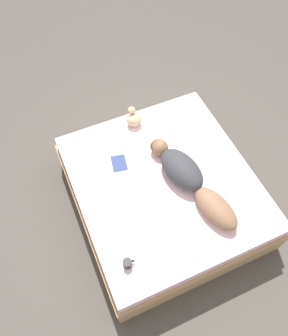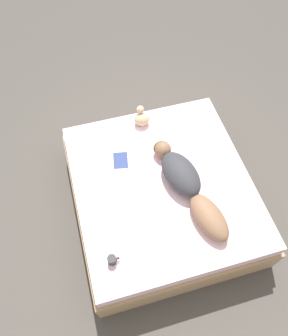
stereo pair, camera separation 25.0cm
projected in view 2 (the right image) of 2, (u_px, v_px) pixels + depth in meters
name	position (u px, v px, depth m)	size (l,w,h in m)	color
ground_plane	(160.00, 205.00, 3.83)	(12.00, 12.00, 0.00)	#4C4742
bed	(161.00, 195.00, 3.60)	(1.85, 2.01, 0.55)	tan
person	(187.00, 184.00, 3.23)	(0.51, 1.26, 0.24)	brown
open_magazine	(110.00, 161.00, 3.49)	(0.52, 0.38, 0.01)	white
coffee_mug	(112.00, 260.00, 2.90)	(0.11, 0.08, 0.09)	#232328
cell_phone	(151.00, 188.00, 3.32)	(0.14, 0.15, 0.01)	silver
plush_toy	(141.00, 118.00, 3.70)	(0.17, 0.18, 0.22)	#D1B289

